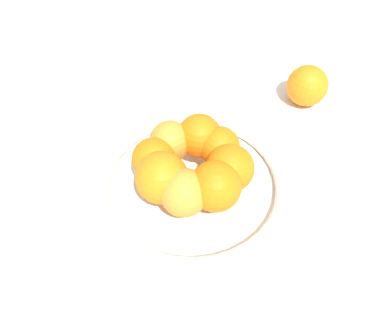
% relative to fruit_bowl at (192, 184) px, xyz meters
% --- Properties ---
extents(ground_plane, '(4.00, 4.00, 0.00)m').
position_rel_fruit_bowl_xyz_m(ground_plane, '(0.00, 0.00, -0.02)').
color(ground_plane, silver).
extents(fruit_bowl, '(0.31, 0.31, 0.04)m').
position_rel_fruit_bowl_xyz_m(fruit_bowl, '(0.00, 0.00, 0.00)').
color(fruit_bowl, silver).
rests_on(fruit_bowl, ground_plane).
extents(orange_pile, '(0.19, 0.19, 0.08)m').
position_rel_fruit_bowl_xyz_m(orange_pile, '(-0.00, 0.00, 0.05)').
color(orange_pile, orange).
rests_on(orange_pile, fruit_bowl).
extents(stray_orange, '(0.08, 0.08, 0.08)m').
position_rel_fruit_bowl_xyz_m(stray_orange, '(-0.01, -0.33, 0.02)').
color(stray_orange, orange).
rests_on(stray_orange, ground_plane).
extents(napkin_folded, '(0.17, 0.17, 0.01)m').
position_rel_fruit_bowl_xyz_m(napkin_folded, '(0.26, 0.15, -0.01)').
color(napkin_folded, silver).
rests_on(napkin_folded, ground_plane).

